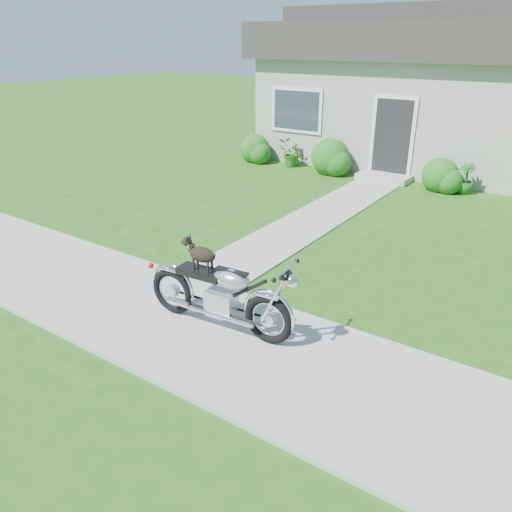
{
  "coord_description": "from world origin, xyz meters",
  "views": [
    {
      "loc": [
        3.18,
        -4.29,
        3.56
      ],
      "look_at": [
        -0.46,
        1.0,
        0.75
      ],
      "focal_mm": 35.0,
      "sensor_mm": 36.0,
      "label": 1
    }
  ],
  "objects_px": {
    "house": "(483,91)",
    "motorcycle_with_dog": "(220,293)",
    "potted_plant_left": "(291,153)",
    "potted_plant_right": "(466,179)"
  },
  "relations": [
    {
      "from": "potted_plant_left",
      "to": "motorcycle_with_dog",
      "type": "relative_size",
      "value": 0.36
    },
    {
      "from": "house",
      "to": "motorcycle_with_dog",
      "type": "height_order",
      "value": "house"
    },
    {
      "from": "potted_plant_left",
      "to": "potted_plant_right",
      "type": "xyz_separation_m",
      "value": [
        5.03,
        0.0,
        -0.02
      ]
    },
    {
      "from": "house",
      "to": "potted_plant_left",
      "type": "height_order",
      "value": "house"
    },
    {
      "from": "house",
      "to": "potted_plant_right",
      "type": "relative_size",
      "value": 16.44
    },
    {
      "from": "house",
      "to": "potted_plant_left",
      "type": "relative_size",
      "value": 15.73
    },
    {
      "from": "potted_plant_left",
      "to": "potted_plant_right",
      "type": "relative_size",
      "value": 1.04
    },
    {
      "from": "potted_plant_right",
      "to": "motorcycle_with_dog",
      "type": "height_order",
      "value": "motorcycle_with_dog"
    },
    {
      "from": "motorcycle_with_dog",
      "to": "potted_plant_left",
      "type": "bearing_deg",
      "value": 110.69
    },
    {
      "from": "house",
      "to": "potted_plant_right",
      "type": "height_order",
      "value": "house"
    }
  ]
}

